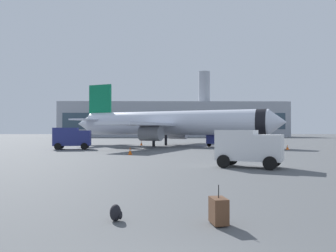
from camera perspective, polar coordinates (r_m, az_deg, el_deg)
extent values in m
cylinder|color=silver|center=(53.65, 0.58, 0.51)|extent=(28.97, 15.62, 3.80)
cone|color=silver|center=(49.82, 18.10, 0.63)|extent=(3.66, 4.27, 3.61)
cone|color=silver|center=(61.87, -13.79, 0.38)|extent=(4.31, 4.42, 3.42)
cylinder|color=black|center=(50.05, 15.59, 0.62)|extent=(2.85, 4.11, 3.88)
cube|color=silver|center=(61.46, 2.55, 0.08)|extent=(10.87, 16.57, 0.36)
cube|color=silver|center=(46.79, -4.27, 0.32)|extent=(10.87, 16.57, 0.36)
cylinder|color=gray|center=(59.12, 1.71, -1.15)|extent=(3.82, 3.31, 2.20)
cylinder|color=gray|center=(49.02, -2.93, -1.25)|extent=(3.82, 3.31, 2.20)
cube|color=#0C7247|center=(60.25, -11.41, 3.82)|extent=(4.17, 2.11, 6.40)
cube|color=silver|center=(63.03, -10.16, 0.89)|extent=(4.81, 6.54, 0.24)
cube|color=silver|center=(57.77, -13.62, 1.04)|extent=(4.81, 6.54, 0.24)
cylinder|color=black|center=(50.36, 13.34, -2.58)|extent=(0.36, 0.36, 1.80)
cylinder|color=black|center=(56.65, -0.37, -2.38)|extent=(0.44, 0.44, 1.80)
cylinder|color=black|center=(52.28, -2.44, -2.53)|extent=(0.44, 0.44, 1.80)
cube|color=navy|center=(46.71, -13.99, -1.98)|extent=(1.93, 2.39, 2.04)
cube|color=#1E232D|center=(46.63, -13.11, -1.39)|extent=(0.32, 1.98, 0.84)
cube|color=navy|center=(47.02, -16.90, -1.74)|extent=(3.36, 2.56, 2.40)
cylinder|color=black|center=(47.88, -13.70, -3.22)|extent=(0.92, 0.33, 0.90)
cylinder|color=black|center=(45.59, -13.99, -3.35)|extent=(0.92, 0.33, 0.90)
cylinder|color=black|center=(48.33, -17.67, -3.18)|extent=(0.92, 0.33, 0.90)
cylinder|color=black|center=(46.07, -18.16, -3.31)|extent=(0.92, 0.33, 0.90)
cube|color=navy|center=(55.78, 10.49, -1.64)|extent=(2.91, 2.86, 2.29)
cube|color=#1E232D|center=(56.39, 10.86, -1.08)|extent=(1.66, 1.51, 0.95)
cube|color=navy|center=(53.21, 8.84, -1.47)|extent=(4.68, 4.81, 2.70)
cylinder|color=black|center=(56.41, 9.36, -2.84)|extent=(0.77, 0.82, 0.90)
cylinder|color=black|center=(55.13, 11.58, -2.89)|extent=(0.77, 0.82, 0.90)
cylinder|color=black|center=(52.88, 6.97, -2.99)|extent=(0.77, 0.82, 0.90)
cylinder|color=black|center=(51.52, 9.27, -3.05)|extent=(0.77, 0.82, 0.90)
cube|color=white|center=(23.82, 16.70, -3.57)|extent=(2.47, 2.57, 1.78)
cube|color=#1E232D|center=(23.70, 18.49, -2.56)|extent=(0.87, 1.65, 0.74)
cube|color=white|center=(24.25, 11.55, -3.16)|extent=(3.25, 2.97, 2.10)
cylinder|color=black|center=(24.89, 17.58, -5.60)|extent=(0.90, 0.60, 0.90)
cylinder|color=black|center=(22.82, 16.86, -6.06)|extent=(0.90, 0.60, 0.90)
cylinder|color=black|center=(25.49, 10.68, -5.50)|extent=(0.90, 0.60, 0.90)
cylinder|color=black|center=(23.48, 9.36, -5.93)|extent=(0.90, 0.60, 0.90)
cube|color=#F2590C|center=(47.26, 19.56, -3.76)|extent=(0.44, 0.44, 0.04)
cone|color=#F2590C|center=(47.25, 19.56, -3.38)|extent=(0.36, 0.36, 0.59)
cylinder|color=white|center=(47.24, 19.56, -3.34)|extent=(0.23, 0.23, 0.10)
cube|color=#F2590C|center=(58.10, 16.06, -3.18)|extent=(0.44, 0.44, 0.04)
cone|color=#F2590C|center=(58.08, 16.05, -2.86)|extent=(0.36, 0.36, 0.61)
cylinder|color=white|center=(58.08, 16.05, -2.83)|extent=(0.23, 0.23, 0.10)
cube|color=#F2590C|center=(56.57, -4.53, -3.28)|extent=(0.44, 0.44, 0.04)
cone|color=#F2590C|center=(56.55, -4.53, -2.89)|extent=(0.36, 0.36, 0.73)
cylinder|color=white|center=(56.55, -4.53, -2.85)|extent=(0.23, 0.23, 0.10)
cube|color=#F2590C|center=(35.65, -6.43, -4.82)|extent=(0.44, 0.44, 0.04)
cone|color=#F2590C|center=(35.62, -6.43, -4.17)|extent=(0.36, 0.36, 0.77)
cylinder|color=white|center=(35.62, -6.43, -4.11)|extent=(0.23, 0.23, 0.10)
cube|color=brown|center=(9.64, 8.57, -13.98)|extent=(0.49, 0.69, 0.70)
cylinder|color=black|center=(9.53, 8.56, -10.87)|extent=(0.02, 0.02, 0.36)
cylinder|color=black|center=(9.93, 8.15, -15.66)|extent=(0.08, 0.04, 0.08)
cylinder|color=black|center=(9.52, 9.01, -16.32)|extent=(0.08, 0.04, 0.08)
ellipsoid|color=black|center=(10.06, -8.90, -14.28)|extent=(0.32, 0.40, 0.48)
ellipsoid|color=black|center=(10.06, -8.08, -14.70)|extent=(0.12, 0.28, 0.24)
cube|color=#9EA3AD|center=(128.04, 0.96, 1.05)|extent=(83.56, 16.58, 12.81)
cube|color=#334756|center=(119.69, 1.10, 0.86)|extent=(79.38, 0.10, 5.76)
cylinder|color=#9EA3AD|center=(129.93, 6.14, 6.51)|extent=(4.40, 4.40, 12.00)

